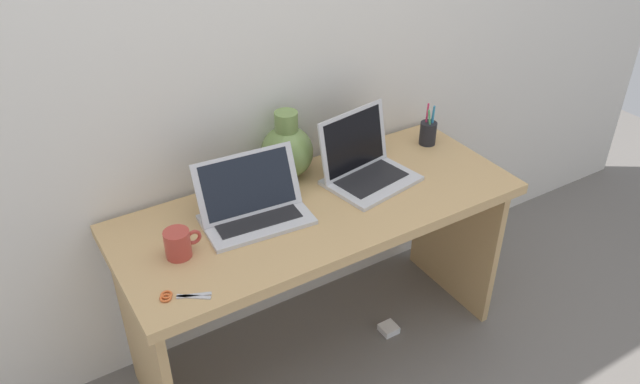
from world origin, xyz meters
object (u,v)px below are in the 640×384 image
pen_cup (428,132)px  scissors (176,296)px  laptop_left (252,203)px  coffee_mug (178,244)px  laptop_right (363,162)px  green_vase (287,150)px  power_brick (389,329)px

pen_cup → scissors: size_ratio=1.26×
laptop_left → coffee_mug: bearing=-167.0°
coffee_mug → pen_cup: pen_cup is taller
laptop_right → scissors: (-0.83, -0.26, -0.06)m
coffee_mug → pen_cup: (1.12, 0.16, 0.00)m
laptop_left → scissors: (-0.37, -0.24, -0.05)m
laptop_left → scissors: 0.44m
scissors → pen_cup: bearing=15.6°
green_vase → pen_cup: 0.61m
green_vase → coffee_mug: 0.58m
pen_cup → scissors: 1.25m
laptop_left → green_vase: 0.30m
green_vase → laptop_left: bearing=-142.5°
pen_cup → power_brick: bearing=-144.0°
laptop_right → power_brick: 0.78m
laptop_right → scissors: size_ratio=2.52×
green_vase → scissors: 0.74m
coffee_mug → laptop_right: bearing=6.2°
coffee_mug → scissors: 0.20m
pen_cup → scissors: bearing=-164.4°
laptop_left → coffee_mug: size_ratio=3.10×
laptop_right → coffee_mug: bearing=-173.8°
green_vase → scissors: size_ratio=1.84×
green_vase → scissors: bearing=-145.0°
scissors → power_brick: bearing=6.9°
laptop_right → coffee_mug: 0.75m
scissors → laptop_right: bearing=17.2°
green_vase → laptop_right: bearing=-35.7°
laptop_left → power_brick: bearing=-14.2°
laptop_right → scissors: laptop_right is taller
laptop_right → power_brick: laptop_right is taller
green_vase → scissors: (-0.60, -0.42, -0.10)m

